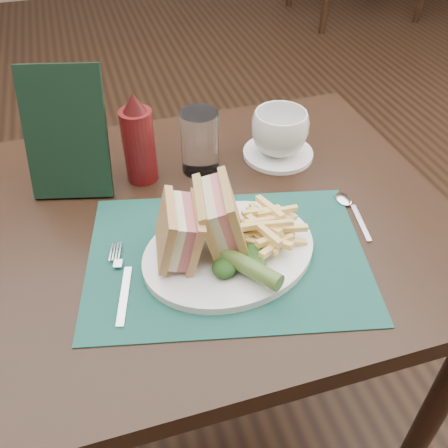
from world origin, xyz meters
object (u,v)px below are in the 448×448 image
Objects in this scene: ketchup_bottle at (138,138)px; placemat at (227,256)px; plate at (229,252)px; check_presenter at (66,133)px; drinking_glass at (200,142)px; coffee_cup at (280,132)px; sandwich_half_b at (208,217)px; saucer at (278,153)px; sandwich_half_a at (166,232)px; table_main at (212,336)px.

placemat is at bearing -70.30° from ketchup_bottle.
placemat is at bearing 179.66° from plate.
plate is 1.22× the size of check_presenter.
coffee_cup is at bearing 0.15° from drinking_glass.
sandwich_half_b is (-0.03, 0.02, 0.07)m from plate.
plate is at bearing -126.18° from saucer.
check_presenter is (-0.25, 0.01, 0.05)m from drinking_glass.
plate is at bearing -126.18° from coffee_cup.
drinking_glass is (0.02, 0.26, 0.06)m from plate.
coffee_cup is (0.20, 0.26, 0.06)m from placemat.
drinking_glass is at bearing 10.85° from check_presenter.
sandwich_half_b reaches higher than plate.
saucer is at bearing 0.15° from drinking_glass.
drinking_glass reaches higher than plate.
sandwich_half_a is at bearing 172.48° from placemat.
sandwich_half_b reaches higher than coffee_cup.
table_main is at bearing -99.04° from drinking_glass.
ketchup_bottle is (0.00, 0.25, 0.02)m from sandwich_half_a.
coffee_cup is 0.17m from drinking_glass.
plate is 0.12m from sandwich_half_a.
saucer is at bearing 48.68° from sandwich_half_a.
table_main is at bearing 54.92° from sandwich_half_a.
ketchup_bottle reaches higher than plate.
plate is 0.33m from saucer.
drinking_glass is (0.12, 0.25, -0.01)m from sandwich_half_a.
ketchup_bottle is (-0.07, 0.24, 0.02)m from sandwich_half_b.
sandwich_half_b is 0.33m from coffee_cup.
ketchup_bottle reaches higher than placemat.
table_main is 8.45× the size of sandwich_half_a.
coffee_cup is (0.19, 0.26, 0.05)m from plate.
drinking_glass reaches higher than table_main.
drinking_glass is (0.05, 0.24, -0.01)m from sandwich_half_b.
drinking_glass reaches higher than saucer.
placemat is at bearing -32.53° from sandwich_half_b.
check_presenter is at bearing 175.43° from ketchup_bottle.
saucer is 0.81× the size of ketchup_bottle.
coffee_cup is 0.43m from check_presenter.
drinking_glass reaches higher than sandwich_half_a.
plate is at bearing -27.12° from sandwich_half_b.
sandwich_half_b is at bearing -74.00° from ketchup_bottle.
sandwich_half_b is at bearing -37.82° from check_presenter.
table_main is 0.46m from drinking_glass.
sandwich_half_a is 0.91× the size of sandwich_half_b.
ketchup_bottle is (-0.29, 0.00, 0.04)m from coffee_cup.
plate is 2.53× the size of coffee_cup.
coffee_cup is (0.00, 0.00, 0.05)m from saucer.
table_main is 7.60× the size of coffee_cup.
check_presenter reaches higher than sandwich_half_b.
table_main is 0.50m from coffee_cup.
sandwich_half_a is 0.07m from sandwich_half_b.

